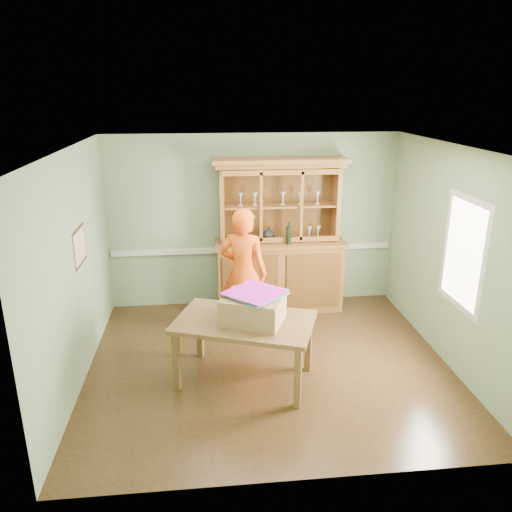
{
  "coord_description": "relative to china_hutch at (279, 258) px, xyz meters",
  "views": [
    {
      "loc": [
        -0.75,
        -5.52,
        3.32
      ],
      "look_at": [
        -0.12,
        0.4,
        1.32
      ],
      "focal_mm": 35.0,
      "sensor_mm": 36.0,
      "label": 1
    }
  ],
  "objects": [
    {
      "name": "window_panel",
      "position": [
        1.85,
        -2.03,
        0.68
      ],
      "size": [
        0.03,
        0.96,
        1.36
      ],
      "color": "silver",
      "rests_on": "wall_right"
    },
    {
      "name": "person",
      "position": [
        -0.62,
        -0.84,
        0.09
      ],
      "size": [
        0.78,
        0.65,
        1.83
      ],
      "primitive_type": "imported",
      "rotation": [
        0.0,
        0.0,
        2.76
      ],
      "color": "#FF5610",
      "rests_on": "floor"
    },
    {
      "name": "wall_left",
      "position": [
        -2.63,
        -1.73,
        0.53
      ],
      "size": [
        0.0,
        4.0,
        4.0
      ],
      "primitive_type": "plane",
      "rotation": [
        1.57,
        0.0,
        1.57
      ],
      "color": "gray",
      "rests_on": "floor"
    },
    {
      "name": "chair_rail",
      "position": [
        -0.38,
        0.24,
        0.08
      ],
      "size": [
        4.41,
        0.05,
        0.08
      ],
      "primitive_type": "cube",
      "color": "silver",
      "rests_on": "wall_back"
    },
    {
      "name": "wall_back",
      "position": [
        -0.38,
        0.27,
        0.53
      ],
      "size": [
        4.5,
        0.0,
        4.5
      ],
      "primitive_type": "plane",
      "rotation": [
        1.57,
        0.0,
        0.0
      ],
      "color": "gray",
      "rests_on": "floor"
    },
    {
      "name": "china_hutch",
      "position": [
        0.0,
        0.0,
        0.0
      ],
      "size": [
        2.0,
        0.66,
        2.36
      ],
      "color": "olive",
      "rests_on": "floor"
    },
    {
      "name": "wall_right",
      "position": [
        1.87,
        -1.73,
        0.53
      ],
      "size": [
        0.0,
        4.0,
        4.0
      ],
      "primitive_type": "plane",
      "rotation": [
        1.57,
        0.0,
        -1.57
      ],
      "color": "gray",
      "rests_on": "floor"
    },
    {
      "name": "kite_stack",
      "position": [
        -0.6,
        -2.05,
        0.29
      ],
      "size": [
        0.79,
        0.79,
        0.04
      ],
      "rotation": [
        0.0,
        0.0,
        0.77
      ],
      "color": "green",
      "rests_on": "cardboard_box"
    },
    {
      "name": "framed_map",
      "position": [
        -2.61,
        -1.43,
        0.73
      ],
      "size": [
        0.03,
        0.6,
        0.46
      ],
      "color": "#362515",
      "rests_on": "wall_left"
    },
    {
      "name": "dining_table",
      "position": [
        -0.72,
        -2.05,
        -0.13
      ],
      "size": [
        1.8,
        1.42,
        0.78
      ],
      "rotation": [
        0.0,
        0.0,
        -0.35
      ],
      "color": "brown",
      "rests_on": "floor"
    },
    {
      "name": "ceiling",
      "position": [
        -0.38,
        -1.73,
        1.88
      ],
      "size": [
        4.5,
        4.5,
        0.0
      ],
      "primitive_type": "plane",
      "rotation": [
        3.14,
        0.0,
        0.0
      ],
      "color": "white",
      "rests_on": "wall_back"
    },
    {
      "name": "floor",
      "position": [
        -0.38,
        -1.73,
        -0.82
      ],
      "size": [
        4.5,
        4.5,
        0.0
      ],
      "primitive_type": "plane",
      "color": "#493117",
      "rests_on": "ground"
    },
    {
      "name": "wall_front",
      "position": [
        -0.38,
        -3.73,
        0.53
      ],
      "size": [
        4.5,
        0.0,
        4.5
      ],
      "primitive_type": "plane",
      "rotation": [
        -1.57,
        0.0,
        0.0
      ],
      "color": "gray",
      "rests_on": "floor"
    },
    {
      "name": "cardboard_box",
      "position": [
        -0.62,
        -2.1,
        0.11
      ],
      "size": [
        0.82,
        0.74,
        0.31
      ],
      "primitive_type": "cube",
      "rotation": [
        0.0,
        0.0,
        -0.4
      ],
      "color": "#987C4E",
      "rests_on": "dining_table"
    }
  ]
}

